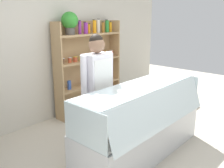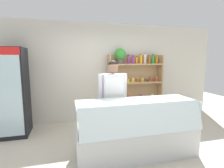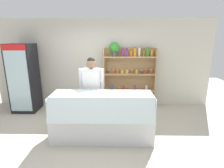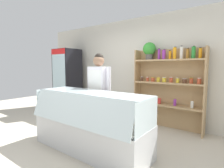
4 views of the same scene
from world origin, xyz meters
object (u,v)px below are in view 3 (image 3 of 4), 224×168
shelving_unit (127,71)px  shop_clerk (92,86)px  deli_display_case (102,125)px  drinks_fridge (24,78)px

shelving_unit → shop_clerk: bearing=-125.9°
shop_clerk → deli_display_case: bearing=-63.6°
drinks_fridge → shop_clerk: drinks_fridge is taller
drinks_fridge → shop_clerk: (2.11, -0.93, 0.02)m
shelving_unit → drinks_fridge: bearing=-173.5°
drinks_fridge → deli_display_case: drinks_fridge is taller
deli_display_case → shop_clerk: size_ratio=1.25×
shelving_unit → deli_display_case: shelving_unit is taller
drinks_fridge → deli_display_case: (2.39, -1.50, -0.68)m
drinks_fridge → deli_display_case: 2.90m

